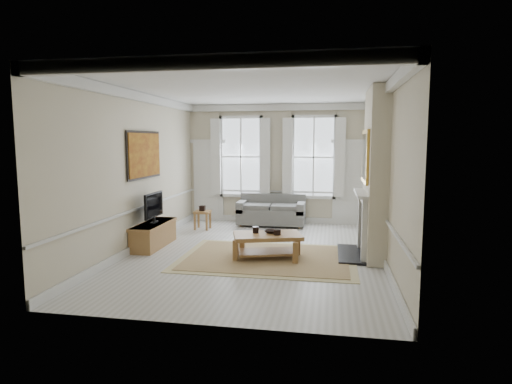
% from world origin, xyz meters
% --- Properties ---
extents(floor, '(7.20, 7.20, 0.00)m').
position_xyz_m(floor, '(0.00, 0.00, 0.00)').
color(floor, '#B7B5AD').
rests_on(floor, ground).
extents(ceiling, '(7.20, 7.20, 0.00)m').
position_xyz_m(ceiling, '(0.00, 0.00, 3.40)').
color(ceiling, white).
rests_on(ceiling, back_wall).
extents(back_wall, '(5.20, 0.00, 5.20)m').
position_xyz_m(back_wall, '(0.00, 3.60, 1.70)').
color(back_wall, beige).
rests_on(back_wall, floor).
extents(left_wall, '(0.00, 7.20, 7.20)m').
position_xyz_m(left_wall, '(-2.60, 0.00, 1.70)').
color(left_wall, beige).
rests_on(left_wall, floor).
extents(right_wall, '(0.00, 7.20, 7.20)m').
position_xyz_m(right_wall, '(2.60, 0.00, 1.70)').
color(right_wall, beige).
rests_on(right_wall, floor).
extents(window_left, '(1.26, 0.20, 2.20)m').
position_xyz_m(window_left, '(-1.05, 3.55, 1.90)').
color(window_left, '#B2BCC6').
rests_on(window_left, back_wall).
extents(window_right, '(1.26, 0.20, 2.20)m').
position_xyz_m(window_right, '(1.05, 3.55, 1.90)').
color(window_right, '#B2BCC6').
rests_on(window_right, back_wall).
extents(door_left, '(0.90, 0.08, 2.30)m').
position_xyz_m(door_left, '(-2.05, 3.56, 1.15)').
color(door_left, silver).
rests_on(door_left, floor).
extents(door_right, '(0.90, 0.08, 2.30)m').
position_xyz_m(door_right, '(2.05, 3.56, 1.15)').
color(door_right, silver).
rests_on(door_right, floor).
extents(painting, '(0.05, 1.66, 1.06)m').
position_xyz_m(painting, '(-2.56, 0.30, 2.05)').
color(painting, '#B5821F').
rests_on(painting, left_wall).
extents(chimney_breast, '(0.35, 1.70, 3.38)m').
position_xyz_m(chimney_breast, '(2.43, 0.20, 1.70)').
color(chimney_breast, beige).
rests_on(chimney_breast, floor).
extents(hearth, '(0.55, 1.50, 0.05)m').
position_xyz_m(hearth, '(2.00, 0.20, 0.03)').
color(hearth, black).
rests_on(hearth, floor).
extents(fireplace, '(0.21, 1.45, 1.33)m').
position_xyz_m(fireplace, '(2.20, 0.20, 0.73)').
color(fireplace, silver).
rests_on(fireplace, floor).
extents(mirror, '(0.06, 1.26, 1.06)m').
position_xyz_m(mirror, '(2.21, 0.20, 2.05)').
color(mirror, '#BE8F34').
rests_on(mirror, chimney_breast).
extents(sofa, '(1.86, 0.91, 0.86)m').
position_xyz_m(sofa, '(-0.08, 3.11, 0.36)').
color(sofa, '#5E5E5B').
rests_on(sofa, floor).
extents(side_table, '(0.42, 0.42, 0.50)m').
position_xyz_m(side_table, '(-1.83, 2.21, 0.39)').
color(side_table, brown).
rests_on(side_table, floor).
extents(rug, '(3.50, 2.60, 0.02)m').
position_xyz_m(rug, '(0.31, -0.33, 0.01)').
color(rug, '#A17A53').
rests_on(rug, floor).
extents(coffee_table, '(1.51, 1.13, 0.50)m').
position_xyz_m(coffee_table, '(0.31, -0.33, 0.42)').
color(coffee_table, brown).
rests_on(coffee_table, rug).
extents(ceramic_pot_a, '(0.13, 0.13, 0.13)m').
position_xyz_m(ceramic_pot_a, '(0.06, -0.28, 0.57)').
color(ceramic_pot_a, black).
rests_on(ceramic_pot_a, coffee_table).
extents(ceramic_pot_b, '(0.15, 0.15, 0.11)m').
position_xyz_m(ceramic_pot_b, '(0.51, -0.38, 0.56)').
color(ceramic_pot_b, black).
rests_on(ceramic_pot_b, coffee_table).
extents(bowl, '(0.33, 0.33, 0.06)m').
position_xyz_m(bowl, '(0.36, -0.23, 0.53)').
color(bowl, black).
rests_on(bowl, coffee_table).
extents(tv_stand, '(0.49, 1.51, 0.54)m').
position_xyz_m(tv_stand, '(-2.34, 0.18, 0.27)').
color(tv_stand, brown).
rests_on(tv_stand, floor).
extents(tv, '(0.08, 0.90, 0.68)m').
position_xyz_m(tv, '(-2.32, 0.18, 0.94)').
color(tv, black).
rests_on(tv, tv_stand).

